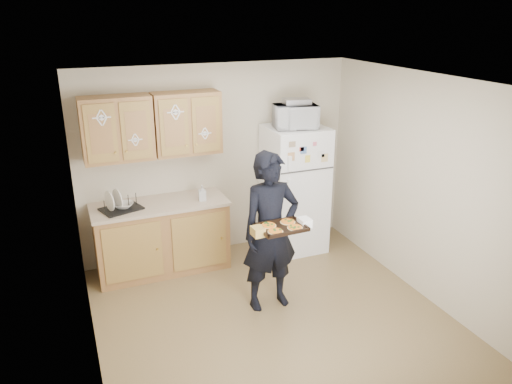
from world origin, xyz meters
The scene contains 23 objects.
floor centered at (0.00, 0.00, 0.00)m, with size 3.60×3.60×0.00m, color brown.
ceiling centered at (0.00, 0.00, 2.50)m, with size 3.60×3.60×0.00m, color silver.
wall_back centered at (0.00, 1.80, 1.25)m, with size 3.60×0.04×2.50m, color beige.
wall_front centered at (0.00, -1.80, 1.25)m, with size 3.60×0.04×2.50m, color beige.
wall_left centered at (-1.80, 0.00, 1.25)m, with size 0.04×3.60×2.50m, color beige.
wall_right centered at (1.80, 0.00, 1.25)m, with size 0.04×3.60×2.50m, color beige.
refrigerator centered at (0.95, 1.43, 0.85)m, with size 0.75×0.70×1.70m, color white.
base_cabinet centered at (-0.85, 1.48, 0.43)m, with size 1.60×0.60×0.86m, color olive.
countertop centered at (-0.85, 1.48, 0.88)m, with size 1.64×0.64×0.04m, color tan.
upper_cab_left centered at (-1.25, 1.61, 1.83)m, with size 0.80×0.33×0.75m, color olive.
upper_cab_right centered at (-0.43, 1.61, 1.83)m, with size 0.80×0.33×0.75m, color olive.
cereal_box centered at (1.47, 1.67, 0.16)m, with size 0.20×0.07×0.32m, color #ECD353.
person centered at (0.08, 0.24, 0.88)m, with size 0.64×0.42×1.77m, color black.
baking_tray centered at (0.07, -0.06, 1.06)m, with size 0.47×0.34×0.04m, color black.
pizza_front_left centered at (-0.03, -0.14, 1.08)m, with size 0.16×0.16×0.02m, color orange.
pizza_front_right centered at (0.18, -0.13, 1.08)m, with size 0.16×0.16×0.02m, color orange.
pizza_back_left centered at (-0.04, 0.01, 1.08)m, with size 0.16×0.16×0.02m, color orange.
pizza_back_right centered at (0.18, 0.02, 1.08)m, with size 0.16×0.16×0.02m, color orange.
microwave centered at (0.91, 1.38, 1.85)m, with size 0.53×0.36×0.29m, color white.
foil_pan centered at (0.94, 1.41, 2.03)m, with size 0.33×0.23×0.07m, color #AEAEB5.
dish_rack centered at (-1.31, 1.44, 0.99)m, with size 0.44×0.33×0.18m, color black.
bowl centered at (-1.28, 1.44, 0.95)m, with size 0.23×0.23×0.06m, color silver.
soap_bottle centered at (-0.34, 1.37, 1.00)m, with size 0.09×0.09×0.19m, color white.
Camera 1 is at (-1.88, -4.18, 3.12)m, focal length 35.00 mm.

